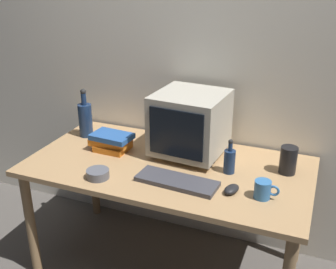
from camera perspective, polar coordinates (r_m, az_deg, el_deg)
name	(u,v)px	position (r m, az deg, el deg)	size (l,w,h in m)	color
ground_plane	(168,265)	(2.69, 0.00, -17.73)	(6.00, 6.00, 0.00)	#56514C
back_wall	(197,52)	(2.53, 4.05, 11.39)	(4.00, 0.08, 2.50)	silver
desk	(168,177)	(2.33, 0.00, -5.90)	(1.56, 0.81, 0.71)	tan
crt_monitor	(190,123)	(2.33, 3.09, 1.56)	(0.41, 0.41, 0.37)	#B2AD9E
keyboard	(177,181)	(2.10, 1.24, -6.51)	(0.42, 0.15, 0.02)	#3F3F47
computer_mouse	(232,189)	(2.04, 8.83, -7.53)	(0.06, 0.10, 0.04)	black
bottle_tall	(85,119)	(2.66, -11.42, 2.18)	(0.09, 0.09, 0.32)	navy
bottle_short	(230,160)	(2.20, 8.55, -3.57)	(0.06, 0.06, 0.19)	navy
book_stack	(112,142)	(2.46, -7.83, -0.98)	(0.26, 0.18, 0.11)	orange
mug	(263,190)	(2.01, 13.09, -7.46)	(0.12, 0.08, 0.09)	#3370B2
cd_spindle	(98,174)	(2.18, -9.73, -5.42)	(0.12, 0.12, 0.04)	#595B66
metal_canister	(288,160)	(2.26, 16.36, -3.44)	(0.09, 0.09, 0.15)	black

